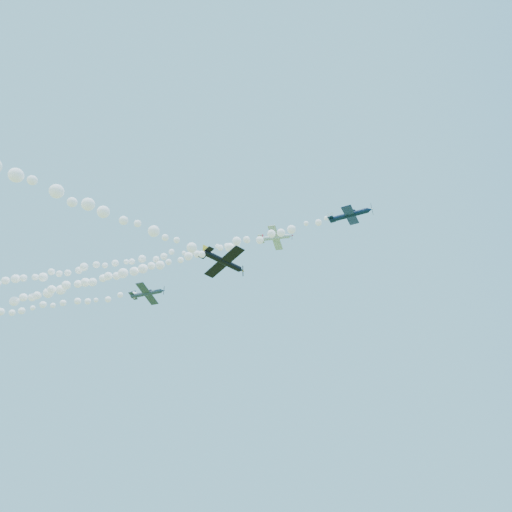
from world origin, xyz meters
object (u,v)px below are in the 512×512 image
at_px(plane_grey, 147,293).
at_px(plane_black, 224,262).
at_px(plane_white, 275,237).
at_px(plane_navy, 350,215).

xyz_separation_m(plane_grey, plane_black, (21.27, -10.46, -4.16)).
bearing_deg(plane_white, plane_navy, -30.49).
relative_size(plane_white, plane_black, 0.92).
height_order(plane_navy, plane_black, plane_navy).
distance_m(plane_white, plane_black, 20.32).
height_order(plane_white, plane_grey, plane_white).
xyz_separation_m(plane_white, plane_grey, (-24.54, -4.35, -9.37)).
xyz_separation_m(plane_navy, plane_black, (-18.54, -8.18, -9.51)).
bearing_deg(plane_navy, plane_black, -154.88).
relative_size(plane_white, plane_navy, 0.95).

